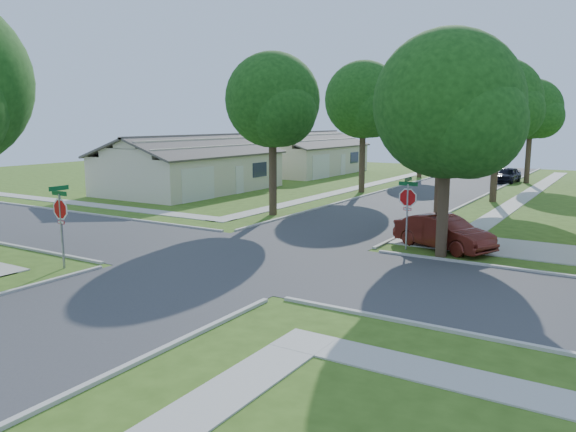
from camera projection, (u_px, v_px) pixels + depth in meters
The scene contains 19 objects.
ground at pixel (247, 258), 21.68m from camera, with size 100.00×100.00×0.00m, color #365417.
road_ns at pixel (247, 258), 21.68m from camera, with size 7.00×100.00×0.02m, color #333335.
sidewalk_ne at pixel (528, 194), 40.31m from camera, with size 1.20×40.00×0.04m, color #9E9B91.
sidewalk_nw at pixel (371, 184), 46.64m from camera, with size 1.20×40.00×0.04m, color #9E9B91.
driveway at pixel (499, 247), 23.53m from camera, with size 8.80×3.60×0.05m, color #9E9B91.
stop_sign_sw at pixel (61, 213), 19.84m from camera, with size 1.05×0.80×2.98m.
stop_sign_ne at pixel (408, 201), 22.84m from camera, with size 1.05×0.80×2.98m.
tree_e_near at pixel (444, 112), 25.82m from camera, with size 4.97×4.80×8.28m.
tree_e_mid at pixel (500, 105), 35.78m from camera, with size 5.59×5.40×9.21m.
tree_e_far at pixel (532, 112), 46.72m from camera, with size 5.17×5.00×8.72m.
tree_w_near at pixel (273, 105), 30.62m from camera, with size 5.38×5.20×8.97m.
tree_w_mid at pixel (364, 103), 40.62m from camera, with size 5.80×5.60×9.56m.
tree_w_far at pixel (422, 118), 51.68m from camera, with size 4.76×4.60×8.04m.
tree_ne_corner at pixel (449, 111), 20.97m from camera, with size 5.80×5.60×8.66m.
house_nw_near at pixel (191, 171), 42.30m from camera, with size 8.42×13.60×4.23m.
house_nw_far at pixel (304, 158), 56.55m from camera, with size 8.42×13.60×4.23m.
car_driveway at pixel (444, 232), 23.06m from camera, with size 1.50×4.29×1.41m, color #4D1610.
car_curb_east at pixel (508, 175), 48.24m from camera, with size 1.55×3.86×1.32m, color black.
car_curb_west at pixel (473, 168), 55.56m from camera, with size 1.77×4.36×1.26m, color black.
Camera 1 is at (12.46, -17.11, 5.23)m, focal length 35.00 mm.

